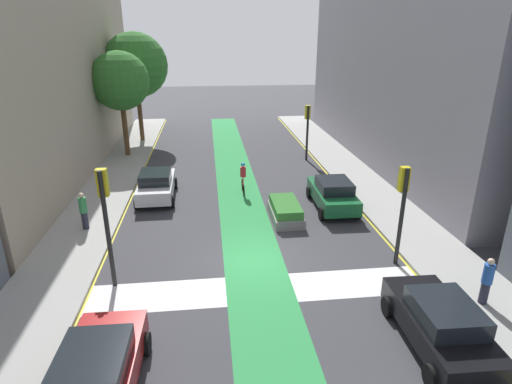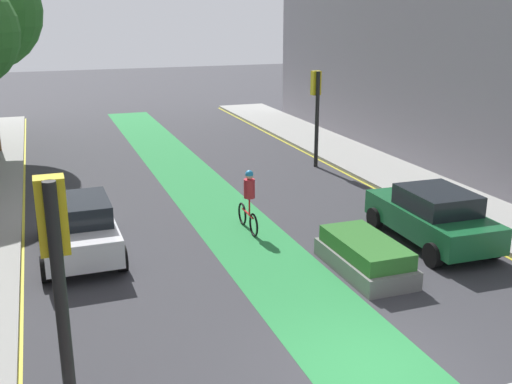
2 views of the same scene
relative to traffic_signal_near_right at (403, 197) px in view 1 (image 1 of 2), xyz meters
name	(u,v)px [view 1 (image 1 of 2)]	position (x,y,z in m)	size (l,w,h in m)	color
ground_plane	(253,261)	(-5.58, 0.69, -2.77)	(120.00, 120.00, 0.00)	#38383D
bike_lane_paint	(254,261)	(-5.57, 0.69, -2.76)	(2.40, 60.00, 0.01)	#2D8C47
crosswalk_band	(260,289)	(-5.58, -1.31, -2.76)	(12.00, 1.80, 0.01)	silver
sidewalk_left	(58,271)	(-13.08, 0.69, -2.69)	(3.00, 60.00, 0.15)	#9E9E99
curb_stripe_left	(99,270)	(-11.58, 0.69, -2.76)	(0.16, 60.00, 0.01)	yellow
sidewalk_right	(431,249)	(1.92, 0.69, -2.69)	(3.00, 60.00, 0.15)	#9E9E99
curb_stripe_right	(397,252)	(0.42, 0.69, -2.76)	(0.16, 60.00, 0.01)	yellow
traffic_signal_near_right	(403,197)	(0.00, 0.00, 0.00)	(0.35, 0.52, 3.93)	black
traffic_signal_near_left	(105,206)	(-10.74, -0.33, 0.28)	(0.35, 0.52, 4.35)	black
traffic_signal_far_right	(307,122)	(-0.23, 14.60, -0.04)	(0.35, 0.52, 3.87)	black
car_green_right_far	(333,193)	(-0.90, 5.65, -1.97)	(2.11, 4.24, 1.57)	#196033
car_white_left_far	(156,185)	(-10.10, 8.09, -1.97)	(2.06, 4.22, 1.57)	silver
car_red_left_near	(97,373)	(-10.10, -5.58, -1.97)	(2.10, 4.24, 1.57)	#A51919
car_black_right_near	(440,323)	(-0.81, -4.76, -1.97)	(2.13, 4.25, 1.57)	black
cyclist_in_lane	(243,177)	(-5.33, 8.24, -1.80)	(0.32, 1.73, 1.86)	black
pedestrian_sidewalk_right_a	(487,281)	(1.66, -3.14, -1.77)	(0.34, 0.34, 1.66)	#262638
pedestrian_sidewalk_left_a	(83,211)	(-12.91, 4.23, -1.72)	(0.34, 0.34, 1.75)	#262638
street_tree_near	(120,81)	(-13.10, 16.77, 2.66)	(4.05, 4.05, 7.33)	brown
street_tree_far	(135,65)	(-12.67, 21.43, 3.40)	(5.07, 5.07, 8.56)	brown
median_planter	(285,211)	(-3.57, 4.60, -2.36)	(1.39, 2.88, 0.85)	slate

